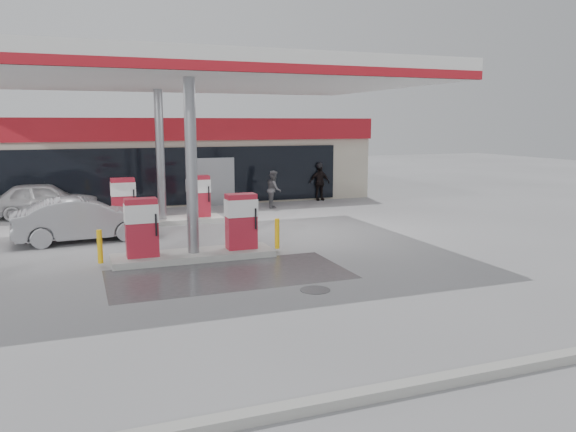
# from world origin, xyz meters

# --- Properties ---
(ground) EXTENTS (90.00, 90.00, 0.00)m
(ground) POSITION_xyz_m (0.00, 0.00, 0.00)
(ground) COLOR gray
(ground) RESTS_ON ground
(wet_patch) EXTENTS (6.00, 3.00, 0.00)m
(wet_patch) POSITION_xyz_m (0.50, 0.00, 0.00)
(wet_patch) COLOR #4C4C4F
(wet_patch) RESTS_ON ground
(drain_cover) EXTENTS (0.70, 0.70, 0.01)m
(drain_cover) POSITION_xyz_m (2.00, -2.00, 0.00)
(drain_cover) COLOR #38383A
(drain_cover) RESTS_ON ground
(kerb) EXTENTS (28.00, 0.25, 0.15)m
(kerb) POSITION_xyz_m (0.00, -7.00, 0.07)
(kerb) COLOR gray
(kerb) RESTS_ON ground
(store_building) EXTENTS (22.00, 8.22, 4.00)m
(store_building) POSITION_xyz_m (0.01, 15.94, 2.01)
(store_building) COLOR beige
(store_building) RESTS_ON ground
(canopy) EXTENTS (16.00, 10.02, 5.51)m
(canopy) POSITION_xyz_m (0.00, 5.00, 5.27)
(canopy) COLOR silver
(canopy) RESTS_ON ground
(pump_island_near) EXTENTS (5.14, 1.30, 1.78)m
(pump_island_near) POSITION_xyz_m (0.00, 2.00, 0.71)
(pump_island_near) COLOR #9E9E99
(pump_island_near) RESTS_ON ground
(pump_island_far) EXTENTS (5.14, 1.30, 1.78)m
(pump_island_far) POSITION_xyz_m (0.00, 8.00, 0.71)
(pump_island_far) COLOR #9E9E99
(pump_island_far) RESTS_ON ground
(sedan_white) EXTENTS (4.23, 1.74, 1.44)m
(sedan_white) POSITION_xyz_m (-4.26, 11.20, 0.72)
(sedan_white) COLOR silver
(sedan_white) RESTS_ON ground
(attendant) EXTENTS (0.85, 0.97, 1.68)m
(attendant) POSITION_xyz_m (5.30, 10.29, 0.84)
(attendant) COLOR #545459
(attendant) RESTS_ON ground
(hatchback_silver) EXTENTS (4.40, 1.84, 1.41)m
(hatchback_silver) POSITION_xyz_m (-2.85, 5.60, 0.71)
(hatchback_silver) COLOR gray
(hatchback_silver) RESTS_ON ground
(parked_car_right) EXTENTS (3.99, 2.69, 1.02)m
(parked_car_right) POSITION_xyz_m (4.50, 14.00, 0.51)
(parked_car_right) COLOR #B0B4B9
(parked_car_right) RESTS_ON ground
(biker_walking) EXTENTS (1.05, 0.48, 1.76)m
(biker_walking) POSITION_xyz_m (8.21, 11.80, 0.88)
(biker_walking) COLOR black
(biker_walking) RESTS_ON ground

